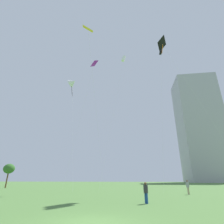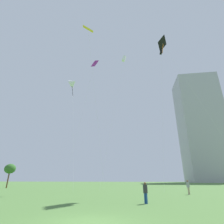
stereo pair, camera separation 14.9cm
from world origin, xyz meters
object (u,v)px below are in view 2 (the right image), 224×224
kite_flying_5 (124,59)px  distant_highrise_0 (201,127)px  kite_flying_0 (161,53)px  kite_flying_3 (88,29)px  person_standing_0 (145,191)px  kite_flying_2 (162,44)px  kite_flying_4 (73,83)px  kite_flying_1 (94,64)px  park_tree_0 (10,169)px  person_standing_3 (188,186)px

kite_flying_5 → distant_highrise_0: bearing=62.1°
distant_highrise_0 → kite_flying_0: bearing=-113.3°
kite_flying_5 → kite_flying_3: bearing=-122.1°
person_standing_0 → distant_highrise_0: size_ratio=0.02×
kite_flying_2 → person_standing_0: bearing=-110.8°
kite_flying_4 → kite_flying_5: 15.04m
kite_flying_3 → kite_flying_1: bearing=96.0°
kite_flying_2 → kite_flying_3: size_ratio=0.92×
kite_flying_1 → park_tree_0: (-20.23, 2.05, -26.00)m
person_standing_3 → kite_flying_4: (-22.81, 12.13, 25.07)m
person_standing_3 → kite_flying_1: size_ratio=0.06×
person_standing_0 → distant_highrise_0: (41.08, 105.78, 34.35)m
kite_flying_4 → kite_flying_1: bearing=-14.3°
kite_flying_4 → kite_flying_2: bearing=-16.7°
distant_highrise_0 → park_tree_0: bearing=-132.8°
kite_flying_2 → kite_flying_4: (-22.93, 6.89, -3.40)m
kite_flying_3 → kite_flying_4: (-7.17, 10.99, -6.11)m
person_standing_0 → person_standing_3: (5.73, 10.15, 0.07)m
kite_flying_3 → kite_flying_5: kite_flying_3 is taller
kite_flying_0 → kite_flying_2: size_ratio=0.92×
kite_flying_1 → kite_flying_4: size_ratio=1.14×
kite_flying_4 → kite_flying_5: size_ratio=0.83×
person_standing_0 → kite_flying_3: (-9.91, 11.30, 31.26)m
park_tree_0 → kite_flying_3: bearing=-28.4°
kite_flying_1 → kite_flying_4: kite_flying_1 is taller
kite_flying_0 → kite_flying_5: (-8.61, 6.28, 4.45)m
person_standing_0 → person_standing_3: person_standing_3 is taller
kite_flying_1 → kite_flying_2: size_ratio=1.01×
kite_flying_0 → kite_flying_5: kite_flying_5 is taller
person_standing_0 → kite_flying_1: kite_flying_1 is taller
park_tree_0 → distant_highrise_0: distant_highrise_0 is taller
park_tree_0 → distant_highrise_0: bearing=49.0°
person_standing_0 → kite_flying_5: size_ratio=0.05×
kite_flying_4 → person_standing_3: bearing=-28.0°
person_standing_3 → person_standing_0: bearing=12.3°
person_standing_3 → park_tree_0: 39.09m
kite_flying_1 → kite_flying_4: 7.56m
kite_flying_5 → person_standing_0: bearing=-81.7°
kite_flying_3 → distant_highrise_0: distant_highrise_0 is taller
distant_highrise_0 → person_standing_3: bearing=-112.0°
kite_flying_2 → distant_highrise_0: distant_highrise_0 is taller
distant_highrise_0 → person_standing_0: bearing=-113.0°
person_standing_0 → kite_flying_1: (-10.90, 20.71, 29.22)m
distant_highrise_0 → kite_flying_2: bearing=-113.0°
person_standing_3 → kite_flying_3: 34.91m
kite_flying_1 → kite_flying_3: size_ratio=0.93×
person_standing_0 → person_standing_3: size_ratio=0.93×
kite_flying_3 → kite_flying_5: size_ratio=1.02×
person_standing_3 → kite_flying_4: kite_flying_4 is taller
park_tree_0 → person_standing_3: bearing=-18.9°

